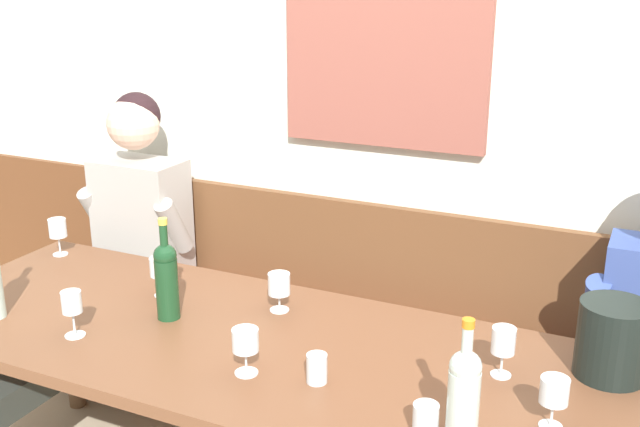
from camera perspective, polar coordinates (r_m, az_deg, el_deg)
name	(u,v)px	position (r m, az deg, el deg)	size (l,w,h in m)	color
room_wall_back	(396,85)	(2.95, 5.79, 9.65)	(6.80, 0.12, 2.80)	silver
wood_wainscot_panel	(385,313)	(3.17, 4.93, -7.51)	(6.80, 0.03, 0.92)	brown
wall_bench	(365,375)	(3.08, 3.45, -12.09)	(2.89, 0.42, 0.94)	brown
dining_table	(284,367)	(2.35, -2.74, -11.54)	(2.59, 0.86, 0.74)	brown
person_right_seat	(94,273)	(3.16, -16.73, -4.31)	(0.48, 1.29, 1.34)	#34283A
ice_bucket	(613,340)	(2.27, 21.27, -8.92)	(0.20, 0.20, 0.22)	black
wine_bottle_clear_water	(464,396)	(1.84, 10.82, -13.42)	(0.08, 0.08, 0.34)	#B7C8BE
wine_bottle_amber_mid	(166,278)	(2.49, -11.55, -4.79)	(0.08, 0.08, 0.34)	#173E20
wine_glass_mid_left	(72,305)	(2.45, -18.28, -6.59)	(0.06, 0.06, 0.15)	silver
wine_glass_center_front	(58,229)	(3.16, -19.25, -1.12)	(0.07, 0.07, 0.15)	silver
wine_glass_center_rear	(503,342)	(2.18, 13.72, -9.42)	(0.07, 0.07, 0.15)	silver
wine_glass_mid_right	(554,392)	(1.99, 17.31, -12.79)	(0.07, 0.07, 0.14)	silver
wine_glass_near_bucket	(161,269)	(2.67, -11.95, -4.11)	(0.08, 0.08, 0.14)	silver
wine_glass_left_end	(245,343)	(2.14, -5.67, -9.71)	(0.08, 0.08, 0.14)	silver
wine_glass_by_bottle	(279,286)	(2.51, -3.12, -5.51)	(0.07, 0.07, 0.13)	silver
water_tumbler_center	(426,420)	(1.92, 8.00, -15.24)	(0.06, 0.06, 0.09)	silver
water_tumbler_right	(317,369)	(2.12, -0.26, -11.66)	(0.06, 0.06, 0.08)	silver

